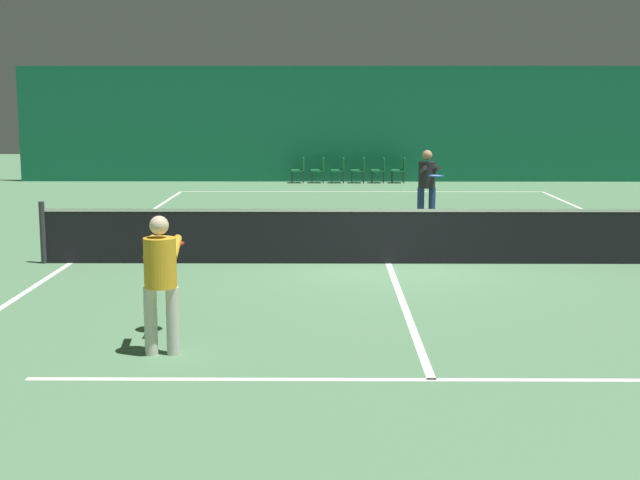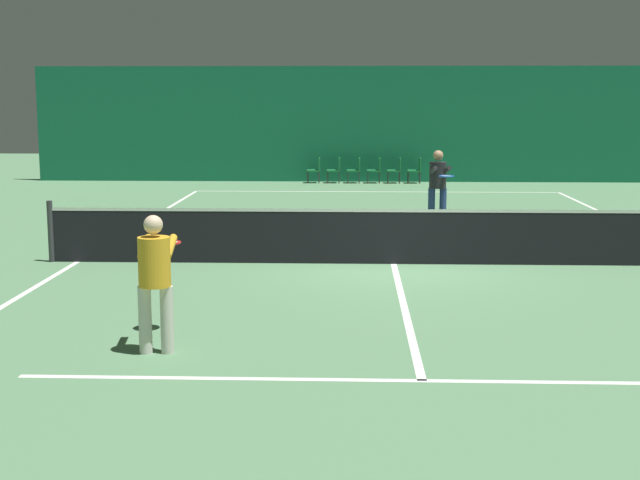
% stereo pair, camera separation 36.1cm
% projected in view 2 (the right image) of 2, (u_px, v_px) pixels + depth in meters
% --- Properties ---
extents(ground_plane, '(60.00, 60.00, 0.00)m').
position_uv_depth(ground_plane, '(394.00, 264.00, 15.30)').
color(ground_plane, '#56845B').
extents(backdrop_curtain, '(23.00, 0.12, 3.88)m').
position_uv_depth(backdrop_curtain, '(374.00, 124.00, 30.04)').
color(backdrop_curtain, '#146042').
rests_on(backdrop_curtain, ground).
extents(court_line_baseline_far, '(11.00, 0.10, 0.00)m').
position_uv_depth(court_line_baseline_far, '(376.00, 192.00, 27.05)').
color(court_line_baseline_far, white).
rests_on(court_line_baseline_far, ground).
extents(court_line_service_far, '(8.25, 0.10, 0.00)m').
position_uv_depth(court_line_service_far, '(382.00, 215.00, 21.62)').
color(court_line_service_far, white).
rests_on(court_line_service_far, ground).
extents(court_line_service_near, '(8.25, 0.10, 0.00)m').
position_uv_depth(court_line_service_near, '(422.00, 381.00, 8.99)').
color(court_line_service_near, white).
rests_on(court_line_service_near, ground).
extents(court_line_sideline_left, '(0.10, 23.80, 0.00)m').
position_uv_depth(court_line_sideline_left, '(78.00, 262.00, 15.50)').
color(court_line_sideline_left, white).
rests_on(court_line_sideline_left, ground).
extents(court_line_centre, '(0.10, 12.80, 0.00)m').
position_uv_depth(court_line_centre, '(394.00, 264.00, 15.30)').
color(court_line_centre, white).
rests_on(court_line_centre, ground).
extents(tennis_net, '(12.00, 0.10, 1.07)m').
position_uv_depth(tennis_net, '(394.00, 235.00, 15.22)').
color(tennis_net, black).
rests_on(tennis_net, ground).
extents(player_near, '(0.42, 1.32, 1.56)m').
position_uv_depth(player_near, '(155.00, 273.00, 9.87)').
color(player_near, beige).
rests_on(player_near, ground).
extents(player_far, '(0.48, 1.38, 1.67)m').
position_uv_depth(player_far, '(438.00, 181.00, 19.94)').
color(player_far, navy).
rests_on(player_far, ground).
extents(courtside_chair_0, '(0.44, 0.44, 0.84)m').
position_uv_depth(courtside_chair_0, '(316.00, 168.00, 29.80)').
color(courtside_chair_0, '#2D2D2D').
rests_on(courtside_chair_0, ground).
extents(courtside_chair_1, '(0.44, 0.44, 0.84)m').
position_uv_depth(courtside_chair_1, '(336.00, 168.00, 29.77)').
color(courtside_chair_1, '#2D2D2D').
rests_on(courtside_chair_1, ground).
extents(courtside_chair_2, '(0.44, 0.44, 0.84)m').
position_uv_depth(courtside_chair_2, '(356.00, 169.00, 29.75)').
color(courtside_chair_2, '#2D2D2D').
rests_on(courtside_chair_2, ground).
extents(courtside_chair_3, '(0.44, 0.44, 0.84)m').
position_uv_depth(courtside_chair_3, '(376.00, 169.00, 29.72)').
color(courtside_chair_3, '#2D2D2D').
rests_on(courtside_chair_3, ground).
extents(courtside_chair_4, '(0.44, 0.44, 0.84)m').
position_uv_depth(courtside_chair_4, '(396.00, 169.00, 29.70)').
color(courtside_chair_4, '#2D2D2D').
rests_on(courtside_chair_4, ground).
extents(courtside_chair_5, '(0.44, 0.44, 0.84)m').
position_uv_depth(courtside_chair_5, '(416.00, 169.00, 29.67)').
color(courtside_chair_5, '#2D2D2D').
rests_on(courtside_chair_5, ground).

